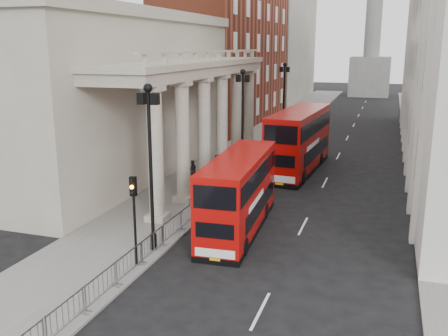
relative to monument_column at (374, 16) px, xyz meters
The scene contains 18 objects.
ground 93.57m from the monument_column, 93.73° to the right, with size 260.00×260.00×0.00m, color black.
sidewalk_west 64.64m from the monument_column, 98.26° to the right, with size 6.00×140.00×0.12m, color slate.
sidewalk_east 64.45m from the monument_column, 83.10° to the right, with size 3.00×140.00×0.12m, color slate.
kerb 64.29m from the monument_column, 95.57° to the right, with size 0.20×140.00×0.14m, color slate.
portico_building 76.47m from the monument_column, 102.57° to the right, with size 9.00×28.00×12.00m, color gray.
brick_building 47.26m from the monument_column, 110.56° to the right, with size 9.00×32.00×22.00m, color maroon.
west_building_far 21.26m from the monument_column, 143.97° to the right, with size 9.00×30.00×20.00m, color gray.
monument_column is the anchor object (origin of this frame).
lamp_post_south 88.94m from the monument_column, 94.29° to the right, with size 1.05×0.44×8.32m.
lamp_post_mid 73.14m from the monument_column, 95.24° to the right, with size 1.05×0.44×8.32m.
lamp_post_north 57.46m from the monument_column, 96.72° to the right, with size 1.05×0.44×8.32m.
traffic_light 91.17m from the monument_column, 94.13° to the right, with size 0.28×0.33×4.30m.
crowd_barriers 91.29m from the monument_column, 94.05° to the right, with size 0.50×18.75×1.10m.
bus_near 84.90m from the monument_column, 92.31° to the right, with size 2.94×10.00×4.27m.
bus_far 70.22m from the monument_column, 92.17° to the right, with size 3.56×11.89×5.07m.
pedestrian_a 77.65m from the monument_column, 96.41° to the right, with size 0.67×0.44×1.85m, color black.
pedestrian_b 76.99m from the monument_column, 97.41° to the right, with size 0.75×0.58×1.54m, color black.
pedestrian_c 75.53m from the monument_column, 96.29° to the right, with size 0.90×0.59×1.84m, color black.
Camera 1 is at (10.20, -17.28, 10.13)m, focal length 40.00 mm.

